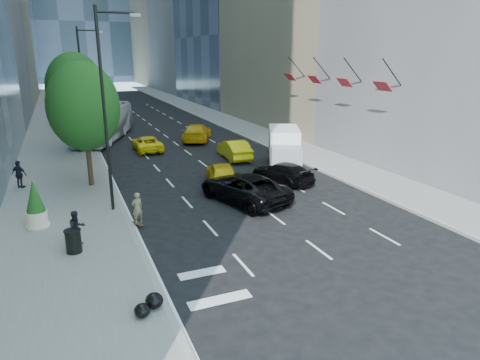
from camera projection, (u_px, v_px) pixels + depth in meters
name	position (u px, v px, depth m)	size (l,w,h in m)	color
ground	(258.00, 220.00, 21.32)	(160.00, 160.00, 0.00)	black
sidewalk_left	(58.00, 132.00, 44.50)	(6.00, 120.00, 0.15)	slate
sidewalk_right	(228.00, 122.00, 51.53)	(4.00, 120.00, 0.15)	slate
lamp_near	(107.00, 100.00, 20.86)	(2.13, 0.22, 10.00)	black
lamp_far	(84.00, 80.00, 36.78)	(2.13, 0.22, 10.00)	black
tree_near	(84.00, 107.00, 25.20)	(4.20, 4.20, 7.46)	#302212
tree_mid	(75.00, 88.00, 33.94)	(4.50, 4.50, 7.99)	#302212
tree_far	(71.00, 86.00, 45.64)	(3.90, 3.90, 6.92)	#302212
traffic_signal	(76.00, 85.00, 53.12)	(2.48, 0.53, 5.20)	black
facade_flags	(330.00, 78.00, 32.33)	(1.85, 13.30, 2.05)	black
skateboarder	(137.00, 210.00, 20.50)	(0.57, 0.37, 1.56)	olive
black_sedan_lincoln	(244.00, 188.00, 23.86)	(2.67, 5.80, 1.61)	black
black_sedan_mercedes	(282.00, 173.00, 27.39)	(1.84, 4.54, 1.32)	black
taxi_a	(222.00, 173.00, 27.05)	(1.68, 4.17, 1.42)	#E0B70B
taxi_b	(234.00, 149.00, 33.56)	(1.59, 4.56, 1.50)	yellow
taxi_c	(147.00, 143.00, 36.32)	(2.11, 4.59, 1.27)	yellow
taxi_d	(197.00, 132.00, 40.40)	(2.26, 5.56, 1.61)	#D09C0A
city_bus	(104.00, 123.00, 40.66)	(2.77, 11.83, 3.29)	silver
box_truck	(284.00, 149.00, 30.60)	(4.35, 6.17, 2.79)	white
pedestrian_a	(77.00, 228.00, 18.06)	(0.74, 0.58, 1.53)	black
pedestrian_b	(19.00, 174.00, 25.73)	(1.00, 0.42, 1.71)	black
trash_can	(73.00, 242.00, 17.47)	(0.63, 0.63, 0.94)	black
planter_shrub	(35.00, 205.00, 19.91)	(0.95, 0.95, 2.27)	beige
garbage_bags	(149.00, 305.00, 13.52)	(1.00, 0.96, 0.49)	black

